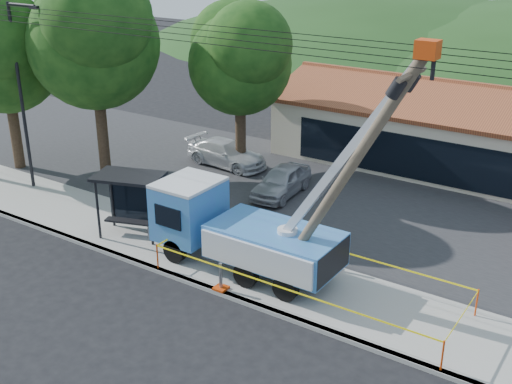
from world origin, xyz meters
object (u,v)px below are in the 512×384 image
object	(u,v)px
leaning_pole	(350,168)
car_white	(227,167)
bus_shelter	(131,190)
car_silver	(281,196)
utility_truck	(240,228)

from	to	relation	value
leaning_pole	car_white	bearing A→B (deg)	141.83
leaning_pole	bus_shelter	bearing A→B (deg)	179.87
leaning_pole	car_silver	world-z (taller)	leaning_pole
bus_shelter	car_silver	distance (m)	7.95
utility_truck	leaning_pole	xyz separation A→B (m)	(4.34, -0.10, 3.27)
car_silver	bus_shelter	bearing A→B (deg)	-116.44
utility_truck	car_silver	bearing A→B (deg)	109.68
utility_truck	car_white	xyz separation A→B (m)	(-7.17, 8.95, -1.74)
car_silver	car_white	xyz separation A→B (m)	(-4.65, 1.90, 0.00)
car_white	bus_shelter	bearing A→B (deg)	-164.55
bus_shelter	car_silver	world-z (taller)	bus_shelter
car_silver	car_white	world-z (taller)	car_silver
utility_truck	leaning_pole	distance (m)	5.43
leaning_pole	car_white	xyz separation A→B (m)	(-11.51, 9.05, -5.01)
leaning_pole	car_silver	size ratio (longest dim) A/B	2.19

